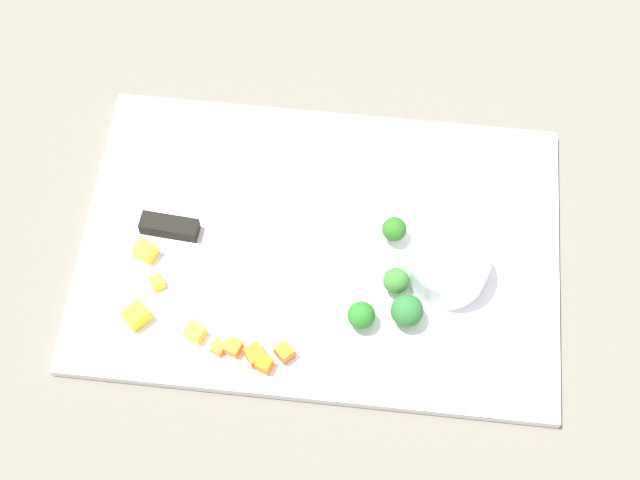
{
  "coord_description": "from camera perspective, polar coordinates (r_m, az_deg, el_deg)",
  "views": [
    {
      "loc": [
        0.05,
        -0.42,
        0.85
      ],
      "look_at": [
        0.0,
        0.0,
        0.02
      ],
      "focal_mm": 52.05,
      "sensor_mm": 36.0,
      "label": 1
    }
  ],
  "objects": [
    {
      "name": "pepper_dice_0",
      "position": [
        0.93,
        -9.98,
        -2.6
      ],
      "size": [
        0.02,
        0.02,
        0.01
      ],
      "primitive_type": "cube",
      "rotation": [
        0.0,
        0.0,
        2.12
      ],
      "color": "yellow",
      "rests_on": "cutting_board"
    },
    {
      "name": "pepper_dice_1",
      "position": [
        0.95,
        -10.69,
        -0.69
      ],
      "size": [
        0.02,
        0.02,
        0.02
      ],
      "primitive_type": "cube",
      "rotation": [
        0.0,
        0.0,
        1.18
      ],
      "color": "yellow",
      "rests_on": "cutting_board"
    },
    {
      "name": "pepper_dice_2",
      "position": [
        0.92,
        -11.24,
        -4.6
      ],
      "size": [
        0.03,
        0.03,
        0.02
      ],
      "primitive_type": "cube",
      "rotation": [
        0.0,
        0.0,
        0.8
      ],
      "color": "yellow",
      "rests_on": "cutting_board"
    },
    {
      "name": "chef_knife",
      "position": [
        0.95,
        -4.87,
        0.29
      ],
      "size": [
        0.3,
        0.04,
        0.02
      ],
      "rotation": [
        0.0,
        0.0,
        6.21
      ],
      "color": "silver",
      "rests_on": "cutting_board"
    },
    {
      "name": "carrot_dice_2",
      "position": [
        0.9,
        -6.28,
        -6.58
      ],
      "size": [
        0.02,
        0.02,
        0.01
      ],
      "primitive_type": "cube",
      "rotation": [
        0.0,
        0.0,
        1.17
      ],
      "color": "orange",
      "rests_on": "cutting_board"
    },
    {
      "name": "ground_plane",
      "position": [
        0.95,
        0.0,
        -0.6
      ],
      "size": [
        4.0,
        4.0,
        0.0
      ],
      "primitive_type": "plane",
      "color": "#6B6759"
    },
    {
      "name": "carrot_dice_4",
      "position": [
        0.89,
        -4.02,
        -7.06
      ],
      "size": [
        0.02,
        0.02,
        0.02
      ],
      "primitive_type": "cube",
      "rotation": [
        0.0,
        0.0,
        2.21
      ],
      "color": "orange",
      "rests_on": "cutting_board"
    },
    {
      "name": "carrot_dice_1",
      "position": [
        0.9,
        -5.36,
        -6.6
      ],
      "size": [
        0.02,
        0.02,
        0.01
      ],
      "primitive_type": "cube",
      "rotation": [
        0.0,
        0.0,
        1.23
      ],
      "color": "orange",
      "rests_on": "cutting_board"
    },
    {
      "name": "pepper_dice_3",
      "position": [
        0.9,
        -7.69,
        -5.67
      ],
      "size": [
        0.02,
        0.02,
        0.01
      ],
      "primitive_type": "cube",
      "rotation": [
        0.0,
        0.0,
        1.16
      ],
      "color": "yellow",
      "rests_on": "cutting_board"
    },
    {
      "name": "carrot_dice_0",
      "position": [
        0.89,
        -2.2,
        -6.92
      ],
      "size": [
        0.02,
        0.02,
        0.02
      ],
      "primitive_type": "cube",
      "rotation": [
        0.0,
        0.0,
        2.37
      ],
      "color": "orange",
      "rests_on": "cutting_board"
    },
    {
      "name": "broccoli_floret_3",
      "position": [
        0.89,
        2.55,
        -4.66
      ],
      "size": [
        0.03,
        0.03,
        0.03
      ],
      "color": "#90C367",
      "rests_on": "cutting_board"
    },
    {
      "name": "carrot_dice_3",
      "position": [
        0.89,
        -3.45,
        -7.63
      ],
      "size": [
        0.02,
        0.02,
        0.02
      ],
      "primitive_type": "cube",
      "rotation": [
        0.0,
        0.0,
        2.8
      ],
      "color": "orange",
      "rests_on": "cutting_board"
    },
    {
      "name": "prep_bowl",
      "position": [
        0.92,
        7.88,
        -1.62
      ],
      "size": [
        0.08,
        0.08,
        0.04
      ],
      "primitive_type": "cylinder",
      "color": "white",
      "rests_on": "cutting_board"
    },
    {
      "name": "broccoli_floret_2",
      "position": [
        0.93,
        4.58,
        0.65
      ],
      "size": [
        0.02,
        0.02,
        0.03
      ],
      "color": "#8CB55B",
      "rests_on": "cutting_board"
    },
    {
      "name": "broccoli_floret_1",
      "position": [
        0.91,
        4.69,
        -2.53
      ],
      "size": [
        0.03,
        0.03,
        0.03
      ],
      "color": "#8CBE5B",
      "rests_on": "cutting_board"
    },
    {
      "name": "broccoli_floret_0",
      "position": [
        0.9,
        5.37,
        -4.36
      ],
      "size": [
        0.03,
        0.03,
        0.04
      ],
      "color": "#86BB5C",
      "rests_on": "cutting_board"
    },
    {
      "name": "cutting_board",
      "position": [
        0.95,
        0.0,
        -0.44
      ],
      "size": [
        0.48,
        0.33,
        0.01
      ],
      "primitive_type": "cube",
      "color": "white",
      "rests_on": "ground_plane"
    }
  ]
}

